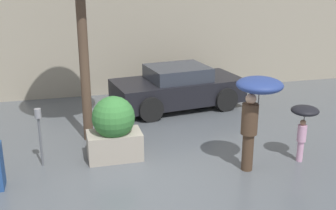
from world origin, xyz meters
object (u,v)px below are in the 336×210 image
object	(u,v)px
person_child	(304,118)
parking_meter	(39,125)
person_adult	(256,100)
planter_box	(114,128)
parked_car_near	(178,88)

from	to	relation	value
person_child	parking_meter	bearing A→B (deg)	120.96
person_adult	parking_meter	xyz separation A→B (m)	(-4.30, 1.33, -0.62)
person_adult	person_child	xyz separation A→B (m)	(1.26, 0.17, -0.57)
planter_box	person_adult	size ratio (longest dim) A/B	0.72
person_child	parked_car_near	size ratio (longest dim) A/B	0.31
parked_car_near	parking_meter	distance (m)	5.04
parked_car_near	parking_meter	size ratio (longest dim) A/B	3.14
planter_box	parking_meter	world-z (taller)	planter_box
person_adult	person_child	bearing A→B (deg)	24.91
planter_box	parking_meter	bearing A→B (deg)	178.95
planter_box	person_child	bearing A→B (deg)	-15.73
person_child	parked_car_near	world-z (taller)	parked_car_near
planter_box	person_adult	distance (m)	3.14
planter_box	parking_meter	xyz separation A→B (m)	(-1.57, 0.03, 0.21)
planter_box	parking_meter	size ratio (longest dim) A/B	1.12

